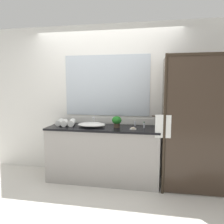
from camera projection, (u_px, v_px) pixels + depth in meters
ground_plane at (103, 180)px, 3.45m from camera, size 8.00×8.00×0.00m
wall_back_with_mirror at (107, 101)px, 3.63m from camera, size 4.40×0.06×2.60m
vanity_cabinet at (103, 154)px, 3.41m from camera, size 1.80×0.58×0.90m
shower_enclosure at (188, 124)px, 2.92m from camera, size 1.20×0.59×2.00m
sink_basin at (91, 125)px, 3.36m from camera, size 0.46×0.32×0.07m
faucet at (94, 122)px, 3.53m from camera, size 0.17×0.13×0.14m
potted_plant at (117, 121)px, 3.31m from camera, size 0.16×0.16×0.18m
soap_dish at (133, 128)px, 3.16m from camera, size 0.10×0.07×0.04m
amenity_bottle_lotion at (135, 123)px, 3.45m from camera, size 0.03×0.03×0.09m
amenity_bottle_shampoo at (144, 125)px, 3.27m from camera, size 0.03×0.03×0.10m
rolled_towel_near_edge at (60, 122)px, 3.51m from camera, size 0.12×0.24×0.10m
rolled_towel_middle at (65, 123)px, 3.43m from camera, size 0.14×0.21×0.10m
rolled_towel_far_edge at (72, 123)px, 3.46m from camera, size 0.16×0.27×0.10m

